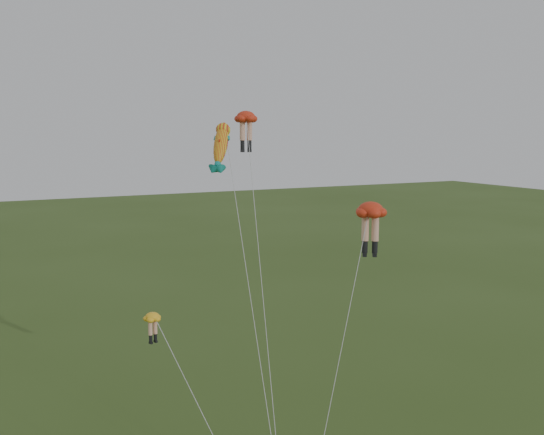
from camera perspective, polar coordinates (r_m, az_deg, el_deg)
name	(u,v)px	position (r m, az deg, el deg)	size (l,w,h in m)	color
legs_kite_red_high	(246,124)	(38.59, -2.44, 8.77)	(4.75, 13.51, 19.26)	red
legs_kite_red_mid	(370,217)	(31.05, 9.20, 0.08)	(6.80, 4.60, 14.43)	red
legs_kite_yellow	(159,331)	(30.05, -10.62, -10.49)	(3.42, 9.38, 9.26)	yellow
fish_kite	(221,145)	(35.43, -4.79, 6.82)	(2.70, 12.46, 18.75)	yellow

